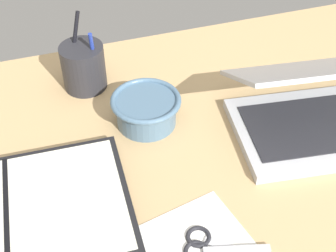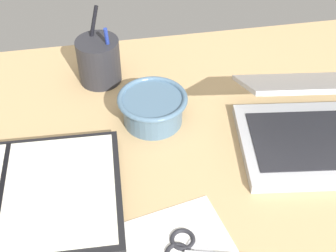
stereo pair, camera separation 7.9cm
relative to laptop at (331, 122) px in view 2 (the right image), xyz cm
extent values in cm
cube|color=tan|center=(-25.77, -9.91, -5.40)|extent=(140.00, 100.00, 2.00)
cube|color=#B7B7BC|center=(-0.23, -1.78, -3.50)|extent=(34.45, 24.59, 1.80)
cube|color=#232328|center=(-0.23, -1.78, -2.48)|extent=(29.89, 18.37, 0.24)
cube|color=#B7B7BC|center=(0.44, 3.36, 6.34)|extent=(34.15, 22.29, 10.92)
cube|color=silver|center=(0.39, 2.95, 6.10)|extent=(31.34, 19.95, 9.48)
cylinder|color=slate|center=(-30.54, 10.75, -1.69)|extent=(11.20, 11.20, 5.43)
torus|color=slate|center=(-30.54, 10.75, 1.02)|extent=(13.18, 13.18, 1.05)
cylinder|color=#28282D|center=(-39.45, 25.68, 0.34)|extent=(8.85, 8.85, 9.49)
cylinder|color=black|center=(-40.58, 27.83, 4.01)|extent=(4.64, 2.85, 14.49)
cylinder|color=#233899|center=(-37.22, 24.71, 2.67)|extent=(1.38, 2.14, 12.19)
cube|color=black|center=(-57.16, -5.17, -3.19)|extent=(38.66, 26.38, 2.44)
cube|color=silver|center=(-48.05, -5.55, -1.82)|extent=(18.44, 23.39, 0.30)
cube|color=black|center=(-57.16, -5.17, -1.67)|extent=(1.76, 22.68, 0.30)
torus|color=#232328|center=(-30.30, -16.69, -4.10)|extent=(3.90, 3.90, 0.70)
camera|label=1|loc=(-47.10, -53.58, 56.03)|focal=50.00mm
camera|label=2|loc=(-39.48, -55.49, 56.03)|focal=50.00mm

